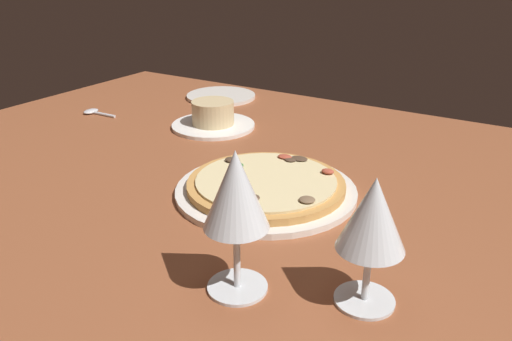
{
  "coord_description": "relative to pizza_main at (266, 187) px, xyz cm",
  "views": [
    {
      "loc": [
        43.1,
        -66.55,
        40.37
      ],
      "look_at": [
        2.67,
        -1.23,
        7.0
      ],
      "focal_mm": 35.63,
      "sensor_mm": 36.0,
      "label": 1
    }
  ],
  "objects": [
    {
      "name": "dining_table",
      "position": [
        -5.35,
        2.43,
        -3.2
      ],
      "size": [
        150.0,
        110.0,
        4.0
      ],
      "primitive_type": "cube",
      "color": "brown",
      "rests_on": "ground"
    },
    {
      "name": "pizza_main",
      "position": [
        0.0,
        0.0,
        0.0
      ],
      "size": [
        29.41,
        29.41,
        3.36
      ],
      "color": "silver",
      "rests_on": "dining_table"
    },
    {
      "name": "ramekin_on_saucer",
      "position": [
        -27.26,
        22.77,
        1.07
      ],
      "size": [
        18.5,
        18.5,
        5.99
      ],
      "color": "white",
      "rests_on": "dining_table"
    },
    {
      "name": "wine_glass_far",
      "position": [
        23.59,
        -18.04,
        9.5
      ],
      "size": [
        7.48,
        7.48,
        15.34
      ],
      "color": "silver",
      "rests_on": "dining_table"
    },
    {
      "name": "wine_glass_near",
      "position": [
        10.1,
        -23.57,
        11.01
      ],
      "size": [
        7.42,
        7.42,
        17.38
      ],
      "color": "silver",
      "rests_on": "dining_table"
    },
    {
      "name": "side_plate",
      "position": [
        -40.15,
        43.87,
        -0.75
      ],
      "size": [
        18.36,
        18.36,
        0.9
      ],
      "primitive_type": "cylinder",
      "color": "silver",
      "rests_on": "dining_table"
    },
    {
      "name": "spoon",
      "position": [
        -57.88,
        15.77,
        -0.74
      ],
      "size": [
        9.22,
        4.1,
        1.0
      ],
      "color": "silver",
      "rests_on": "dining_table"
    }
  ]
}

